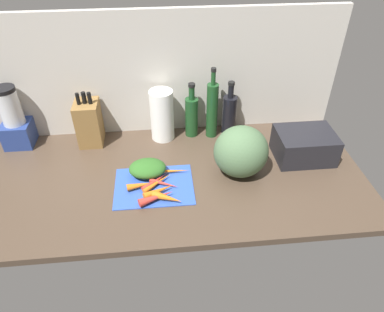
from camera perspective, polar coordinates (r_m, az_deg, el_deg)
ground_plane at (r=157.82cm, az=-3.51°, el=-3.36°), size 170.00×80.00×3.00cm
wall_back at (r=173.59cm, az=-4.58°, el=12.99°), size 170.00×3.00×60.00cm
cutting_board at (r=151.21cm, az=-6.11°, el=-4.76°), size 32.96×25.44×0.80cm
carrot_0 at (r=149.41cm, az=-8.10°, el=-4.62°), size 12.46×5.05×2.90cm
carrot_1 at (r=150.87cm, az=-5.92°, el=-4.03°), size 11.99×11.16×2.43cm
carrot_2 at (r=155.37cm, az=-3.60°, el=-2.52°), size 17.35×2.67×2.12cm
carrot_3 at (r=145.76cm, az=-5.40°, el=-5.59°), size 13.01×8.43×3.12cm
carrot_4 at (r=149.69cm, az=-4.50°, el=-4.43°), size 12.37×7.39×2.03cm
carrot_5 at (r=150.34cm, az=-5.54°, el=-4.24°), size 12.86×11.83×2.19cm
carrot_6 at (r=142.98cm, az=-5.71°, el=-6.60°), size 14.91×8.56×3.34cm
carrot_7 at (r=142.28cm, az=-3.98°, el=-6.70°), size 12.52×8.49×3.48cm
carrot_greens_pile at (r=154.41cm, az=-7.16°, el=-1.96°), size 15.99×12.30×6.76cm
winter_squash at (r=151.96cm, az=7.86°, el=0.69°), size 23.32×21.44×22.83cm
knife_block at (r=177.49cm, az=-16.19°, el=5.18°), size 11.12×13.57×27.05cm
blender_appliance at (r=187.61cm, az=-26.60°, el=5.05°), size 13.12×13.12×30.27cm
paper_towel_roll at (r=173.52cm, az=-4.83°, el=6.54°), size 11.30×11.30×25.54cm
bottle_0 at (r=176.13cm, az=-0.05°, el=6.56°), size 6.46×6.46×28.12cm
bottle_1 at (r=173.96cm, az=3.24°, el=7.46°), size 5.61×5.61×36.05cm
bottle_2 at (r=178.92cm, az=5.99°, el=6.77°), size 7.12×7.12×28.03cm
dish_rack at (r=170.73cm, az=17.56°, el=1.66°), size 26.01×20.12×12.96cm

